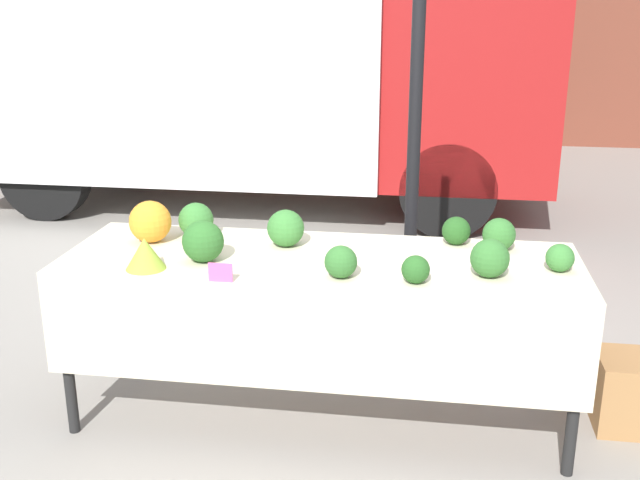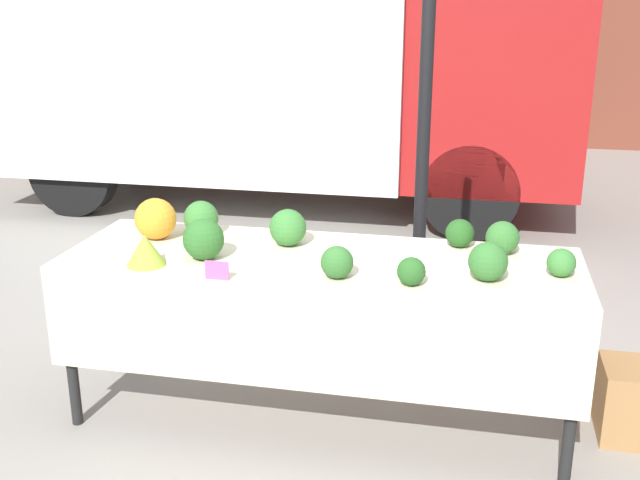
{
  "view_description": "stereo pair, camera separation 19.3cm",
  "coord_description": "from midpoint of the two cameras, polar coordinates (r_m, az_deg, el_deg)",
  "views": [
    {
      "loc": [
        0.47,
        -3.14,
        1.9
      ],
      "look_at": [
        0.0,
        0.0,
        0.88
      ],
      "focal_mm": 42.0,
      "sensor_mm": 36.0,
      "label": 1
    },
    {
      "loc": [
        0.66,
        -3.1,
        1.9
      ],
      "look_at": [
        0.0,
        0.0,
        0.88
      ],
      "focal_mm": 42.0,
      "sensor_mm": 36.0,
      "label": 2
    }
  ],
  "objects": [
    {
      "name": "broccoli_head_5",
      "position": [
        3.09,
        -0.19,
        -1.7
      ],
      "size": [
        0.14,
        0.14,
        0.14
      ],
      "color": "#336B2D",
      "rests_on": "market_table"
    },
    {
      "name": "ground_plane",
      "position": [
        3.7,
        -1.53,
        -13.08
      ],
      "size": [
        40.0,
        40.0,
        0.0
      ],
      "primitive_type": "plane",
      "color": "gray"
    },
    {
      "name": "broccoli_head_3",
      "position": [
        3.33,
        -10.55,
        -0.13
      ],
      "size": [
        0.18,
        0.18,
        0.18
      ],
      "color": "#2D6628",
      "rests_on": "market_table"
    },
    {
      "name": "tent_pole",
      "position": [
        4.01,
        5.78,
        6.91
      ],
      "size": [
        0.07,
        0.07,
        2.29
      ],
      "color": "black",
      "rests_on": "ground_plane"
    },
    {
      "name": "broccoli_head_2",
      "position": [
        3.15,
        11.12,
        -1.39
      ],
      "size": [
        0.16,
        0.16,
        0.16
      ],
      "color": "#336B2D",
      "rests_on": "market_table"
    },
    {
      "name": "orange_cauliflower",
      "position": [
        3.65,
        -14.29,
        1.35
      ],
      "size": [
        0.2,
        0.2,
        0.2
      ],
      "color": "orange",
      "rests_on": "market_table"
    },
    {
      "name": "broccoli_head_8",
      "position": [
        3.49,
        -4.22,
        0.89
      ],
      "size": [
        0.17,
        0.17,
        0.17
      ],
      "color": "#387533",
      "rests_on": "market_table"
    },
    {
      "name": "romanesco_head",
      "position": [
        3.3,
        -14.82,
        -1.01
      ],
      "size": [
        0.17,
        0.17,
        0.14
      ],
      "color": "#93B238",
      "rests_on": "market_table"
    },
    {
      "name": "broccoli_head_4",
      "position": [
        3.29,
        16.24,
        -1.33
      ],
      "size": [
        0.12,
        0.12,
        0.12
      ],
      "color": "#387533",
      "rests_on": "market_table"
    },
    {
      "name": "market_table",
      "position": [
        3.33,
        -1.82,
        -3.23
      ],
      "size": [
        2.31,
        0.76,
        0.8
      ],
      "color": "beige",
      "rests_on": "ground_plane"
    },
    {
      "name": "broccoli_head_1",
      "position": [
        3.05,
        5.5,
        -2.27
      ],
      "size": [
        0.12,
        0.12,
        0.12
      ],
      "color": "#285B23",
      "rests_on": "market_table"
    },
    {
      "name": "broccoli_head_7",
      "position": [
        3.55,
        8.82,
        0.69
      ],
      "size": [
        0.13,
        0.13,
        0.13
      ],
      "color": "#23511E",
      "rests_on": "market_table"
    },
    {
      "name": "broccoli_head_0",
      "position": [
        3.5,
        11.96,
        0.4
      ],
      "size": [
        0.15,
        0.15,
        0.15
      ],
      "color": "#336B2D",
      "rests_on": "market_table"
    },
    {
      "name": "broccoli_head_6",
      "position": [
        3.68,
        -10.91,
        1.49
      ],
      "size": [
        0.17,
        0.17,
        0.17
      ],
      "color": "#387533",
      "rests_on": "market_table"
    },
    {
      "name": "price_sign",
      "position": [
        3.09,
        -9.38,
        -2.48
      ],
      "size": [
        0.1,
        0.01,
        0.08
      ],
      "color": "#F45B9E",
      "rests_on": "market_table"
    },
    {
      "name": "parked_truck",
      "position": [
        7.18,
        -7.2,
        14.04
      ],
      "size": [
        5.3,
        1.98,
        2.7
      ],
      "color": "white",
      "rests_on": "ground_plane"
    }
  ]
}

